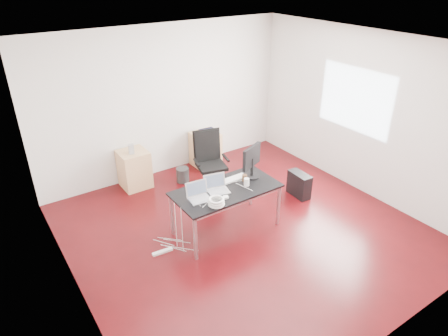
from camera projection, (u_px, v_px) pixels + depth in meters
room_shell at (248, 147)px, 5.61m from camera, size 5.00×5.00×5.00m
desk at (226, 192)px, 5.94m from camera, size 1.60×0.80×0.73m
office_chair at (210, 159)px, 7.10m from camera, size 0.58×0.60×1.08m
filing_cabinet_left at (134, 169)px, 7.29m from camera, size 0.50×0.50×0.70m
filing_cabinet_right at (205, 149)px, 8.05m from camera, size 0.50×0.50×0.70m
pc_tower at (299, 185)px, 7.05m from camera, size 0.22×0.46×0.44m
wastebasket at (183, 175)px, 7.53m from camera, size 0.26×0.26×0.28m
power_strip at (163, 252)px, 5.74m from camera, size 0.30×0.09×0.04m
laptop_left at (199, 195)px, 5.66m from camera, size 0.35×0.29×0.23m
laptop_right at (217, 187)px, 5.85m from camera, size 0.38×0.32×0.23m
monitor at (252, 160)px, 6.14m from camera, size 0.44×0.26×0.51m
keyboard at (233, 179)px, 6.16m from camera, size 0.44×0.15×0.02m
cup_white at (247, 182)px, 5.98m from camera, size 0.10×0.10×0.12m
cup_brown at (245, 178)px, 6.11m from camera, size 0.08×0.08×0.10m
cable_coil at (216, 202)px, 5.50m from camera, size 0.24×0.24×0.11m
power_adapter at (226, 197)px, 5.68m from camera, size 0.09×0.09×0.03m
speaker at (131, 149)px, 7.02m from camera, size 0.11×0.10×0.18m
navy_garment at (208, 132)px, 7.83m from camera, size 0.32×0.27×0.09m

